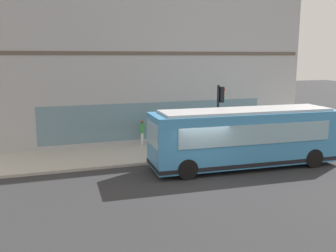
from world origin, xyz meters
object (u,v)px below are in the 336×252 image
object	(u,v)px
city_bus_nearside	(245,138)
pedestrian_near_hydrant	(203,131)
traffic_light_near_corner	(220,106)
pedestrian_walking_along_curb	(214,128)
pedestrian_near_building_entrance	(142,131)
fire_hydrant	(183,142)
pedestrian_by_light_pole	(294,128)

from	to	relation	value
city_bus_nearside	pedestrian_near_hydrant	distance (m)	4.73
traffic_light_near_corner	pedestrian_walking_along_curb	distance (m)	3.64
city_bus_nearside	pedestrian_near_building_entrance	xyz separation A→B (m)	(5.86, 4.03, -0.48)
pedestrian_near_building_entrance	pedestrian_walking_along_curb	size ratio (longest dim) A/B	1.03
fire_hydrant	pedestrian_walking_along_curb	distance (m)	3.00
pedestrian_by_light_pole	pedestrian_walking_along_curb	size ratio (longest dim) A/B	1.04
pedestrian_by_light_pole	pedestrian_walking_along_curb	bearing A→B (deg)	68.81
city_bus_nearside	pedestrian_near_hydrant	xyz separation A→B (m)	(4.69, 0.32, -0.50)
traffic_light_near_corner	city_bus_nearside	bearing A→B (deg)	-174.64
pedestrian_near_building_entrance	pedestrian_walking_along_curb	bearing A→B (deg)	-94.74
pedestrian_near_building_entrance	fire_hydrant	bearing A→B (deg)	-126.71
city_bus_nearside	pedestrian_near_building_entrance	bearing A→B (deg)	34.49
city_bus_nearside	fire_hydrant	bearing A→B (deg)	23.71
pedestrian_near_hydrant	fire_hydrant	bearing A→B (deg)	105.99
traffic_light_near_corner	pedestrian_by_light_pole	distance (m)	6.38
fire_hydrant	pedestrian_near_hydrant	bearing A→B (deg)	-74.01
fire_hydrant	city_bus_nearside	bearing A→B (deg)	-156.29
pedestrian_walking_along_curb	pedestrian_near_hydrant	size ratio (longest dim) A/B	0.99
pedestrian_by_light_pole	city_bus_nearside	bearing A→B (deg)	121.46
city_bus_nearside	pedestrian_by_light_pole	size ratio (longest dim) A/B	6.20
fire_hydrant	pedestrian_by_light_pole	size ratio (longest dim) A/B	0.45
fire_hydrant	pedestrian_by_light_pole	distance (m)	7.70
city_bus_nearside	pedestrian_walking_along_curb	distance (m)	5.54
traffic_light_near_corner	pedestrian_near_building_entrance	distance (m)	5.38
city_bus_nearside	pedestrian_walking_along_curb	xyz separation A→B (m)	(5.46, -0.83, -0.51)
traffic_light_near_corner	pedestrian_near_hydrant	size ratio (longest dim) A/B	2.51
pedestrian_walking_along_curb	fire_hydrant	bearing A→B (deg)	114.09
city_bus_nearside	pedestrian_by_light_pole	xyz separation A→B (m)	(3.54, -5.78, -0.47)
city_bus_nearside	traffic_light_near_corner	bearing A→B (deg)	5.36
traffic_light_near_corner	fire_hydrant	xyz separation A→B (m)	(1.72, 1.63, -2.42)
city_bus_nearside	pedestrian_walking_along_curb	world-z (taller)	city_bus_nearside
pedestrian_walking_along_curb	pedestrian_by_light_pole	bearing A→B (deg)	-111.19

